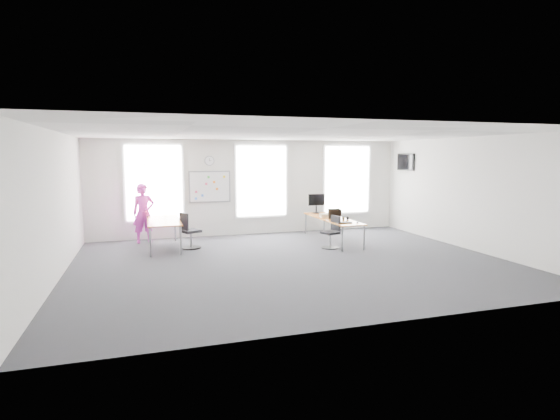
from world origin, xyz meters
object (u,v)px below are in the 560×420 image
object	(u,v)px
monitor	(317,202)
desk_right	(332,220)
desk_left	(164,222)
person	(144,213)
chair_right	(332,234)
keyboard	(344,223)
chair_left	(189,233)
headphones	(345,218)

from	to	relation	value
monitor	desk_right	bearing A→B (deg)	-90.03
desk_left	person	distance (m)	1.15
chair_right	keyboard	xyz separation A→B (m)	(0.30, -0.14, 0.31)
keyboard	monitor	bearing A→B (deg)	88.37
desk_left	person	xyz separation A→B (m)	(-0.51, 1.02, 0.14)
person	keyboard	bearing A→B (deg)	-36.77
chair_right	keyboard	distance (m)	0.46
desk_right	desk_left	xyz separation A→B (m)	(-4.77, 0.45, 0.07)
desk_right	monitor	distance (m)	1.27
keyboard	monitor	world-z (taller)	monitor
desk_right	chair_left	size ratio (longest dim) A/B	2.89
chair_left	desk_left	bearing A→B (deg)	46.95
desk_right	person	bearing A→B (deg)	164.44
desk_left	monitor	world-z (taller)	monitor
keyboard	desk_right	bearing A→B (deg)	84.80
keyboard	person	bearing A→B (deg)	154.92
chair_left	person	xyz separation A→B (m)	(-1.16, 1.26, 0.42)
desk_left	monitor	xyz separation A→B (m)	(4.75, 0.75, 0.34)
chair_left	monitor	bearing A→B (deg)	-99.46
chair_right	chair_left	world-z (taller)	chair_left
chair_left	person	world-z (taller)	person
chair_left	desk_right	bearing A→B (deg)	-115.92
desk_right	keyboard	bearing A→B (deg)	-95.61
keyboard	chair_left	bearing A→B (deg)	163.61
chair_right	chair_left	xyz separation A→B (m)	(-3.72, 1.07, 0.04)
desk_left	headphones	bearing A→B (deg)	-10.20
chair_left	monitor	distance (m)	4.26
desk_right	headphones	world-z (taller)	headphones
person	chair_left	bearing A→B (deg)	-58.62
person	chair_right	bearing A→B (deg)	-36.81
keyboard	monitor	distance (m)	2.23
keyboard	headphones	xyz separation A→B (m)	(0.30, 0.56, 0.04)
desk_right	keyboard	distance (m)	1.01
desk_left	chair_right	distance (m)	4.57
chair_right	person	world-z (taller)	person
desk_right	desk_left	world-z (taller)	desk_left
desk_right	person	distance (m)	5.48
chair_right	desk_left	bearing A→B (deg)	-120.54
monitor	person	bearing A→B (deg)	176.05
desk_right	chair_right	bearing A→B (deg)	-115.00
desk_left	chair_right	world-z (taller)	chair_right
desk_left	keyboard	world-z (taller)	desk_left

